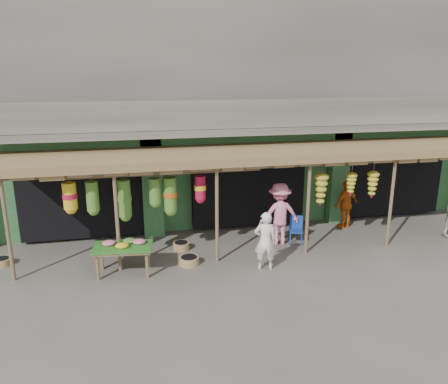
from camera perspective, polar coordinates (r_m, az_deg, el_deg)
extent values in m
plane|color=#514C47|center=(12.25, 5.87, -7.96)|extent=(80.00, 80.00, 0.00)
cube|color=gray|center=(16.04, 0.61, 16.06)|extent=(16.00, 6.00, 4.00)
cube|color=#2D6033|center=(16.54, 0.45, 3.84)|extent=(16.00, 5.70, 3.00)
cube|color=gray|center=(12.91, 3.97, 8.10)|extent=(16.00, 0.90, 0.22)
cube|color=gray|center=(12.48, 4.53, 10.14)|extent=(16.00, 0.10, 0.80)
cube|color=#2D6033|center=(13.34, 3.46, 6.84)|extent=(16.00, 0.35, 0.35)
cube|color=yellow|center=(12.86, -18.52, 5.27)|extent=(1.70, 0.06, 0.55)
cube|color=#B21414|center=(12.82, -18.54, 5.24)|extent=(1.30, 0.02, 0.30)
cube|color=black|center=(14.15, -17.64, 0.42)|extent=(3.60, 2.00, 2.50)
cube|color=black|center=(14.54, 2.34, 1.56)|extent=(3.60, 2.00, 2.50)
cube|color=black|center=(16.51, 19.39, 2.38)|extent=(3.60, 2.00, 2.50)
cube|color=#2D6033|center=(13.14, -9.33, 0.50)|extent=(0.60, 0.35, 3.00)
cube|color=#2D6033|center=(14.70, 14.70, 1.81)|extent=(0.60, 0.35, 3.00)
cylinder|color=brown|center=(11.40, -26.45, -4.41)|extent=(0.09, 0.09, 2.60)
cylinder|color=brown|center=(11.04, -13.77, -3.79)|extent=(0.09, 0.09, 2.60)
cylinder|color=brown|center=(11.23, -0.93, -2.98)|extent=(0.09, 0.09, 2.60)
cylinder|color=brown|center=(11.96, 10.90, -2.11)|extent=(0.09, 0.09, 2.60)
cylinder|color=brown|center=(13.13, 20.99, -1.28)|extent=(0.09, 0.09, 2.60)
cylinder|color=brown|center=(11.22, 5.32, 3.29)|extent=(12.90, 0.08, 0.08)
cylinder|color=brown|center=(11.14, -8.95, 2.28)|extent=(5.50, 0.06, 0.06)
cube|color=brown|center=(12.29, 4.91, 5.24)|extent=(14.00, 2.70, 0.22)
cube|color=brown|center=(11.04, -16.22, -9.50)|extent=(0.08, 0.08, 0.63)
cube|color=brown|center=(10.88, -10.03, -9.48)|extent=(0.08, 0.08, 0.63)
cube|color=brown|center=(11.57, -15.70, -8.27)|extent=(0.08, 0.08, 0.63)
cube|color=brown|center=(11.41, -9.82, -8.23)|extent=(0.08, 0.08, 0.63)
cube|color=brown|center=(11.07, -13.07, -7.20)|extent=(1.46, 0.95, 0.06)
cube|color=#26661E|center=(11.05, -13.09, -6.97)|extent=(1.51, 1.00, 0.03)
ellipsoid|color=#D96C87|center=(11.17, -14.80, -6.46)|extent=(0.33, 0.27, 0.14)
ellipsoid|color=yellow|center=(10.94, -13.17, -6.83)|extent=(0.33, 0.27, 0.14)
ellipsoid|color=#D96C87|center=(11.09, -11.01, -6.38)|extent=(0.33, 0.27, 0.14)
ellipsoid|color=#51882D|center=(11.19, -12.23, -6.25)|extent=(0.33, 0.27, 0.14)
cylinder|color=#173A98|center=(12.83, 8.65, -6.08)|extent=(0.03, 0.03, 0.36)
cylinder|color=#173A98|center=(12.84, 10.09, -6.13)|extent=(0.03, 0.03, 0.36)
cylinder|color=#173A98|center=(13.13, 8.63, -5.56)|extent=(0.03, 0.03, 0.36)
cylinder|color=#173A98|center=(13.14, 10.04, -5.61)|extent=(0.03, 0.03, 0.36)
cube|color=#173A98|center=(12.91, 9.39, -5.03)|extent=(0.48, 0.48, 0.04)
cube|color=#173A98|center=(13.01, 9.42, -3.87)|extent=(0.37, 0.16, 0.40)
cylinder|color=brown|center=(12.83, -26.98, -8.13)|extent=(0.48, 0.48, 0.18)
cylinder|color=#A37449|center=(11.54, -4.59, -8.92)|extent=(0.68, 0.68, 0.20)
cylinder|color=#9A7647|center=(12.45, -5.61, -7.03)|extent=(0.53, 0.53, 0.21)
imported|color=white|center=(11.05, 5.41, -6.38)|extent=(0.62, 0.47, 1.52)
imported|color=#CE5B13|center=(14.39, 15.66, -1.54)|extent=(0.99, 0.66, 1.56)
imported|color=pink|center=(12.64, 7.25, -2.85)|extent=(1.17, 0.68, 1.81)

